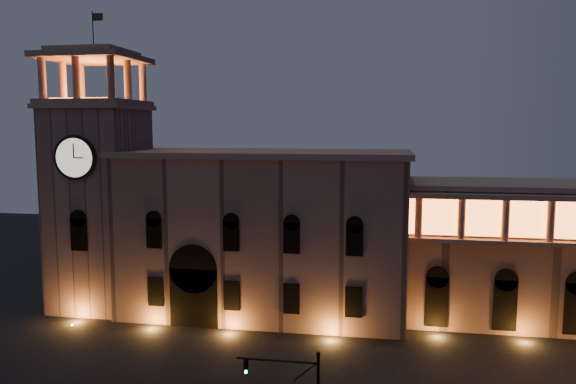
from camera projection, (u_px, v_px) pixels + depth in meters
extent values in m
cube|color=#876258|center=(264.00, 235.00, 60.57)|extent=(30.00, 12.00, 17.00)
cube|color=gray|center=(264.00, 154.00, 59.54)|extent=(30.80, 12.80, 0.60)
cube|color=black|center=(196.00, 296.00, 56.95)|extent=(5.00, 1.40, 6.00)
cylinder|color=black|center=(195.00, 268.00, 56.60)|extent=(5.00, 1.40, 5.00)
cube|color=orange|center=(195.00, 299.00, 56.78)|extent=(4.20, 0.20, 5.00)
cube|color=#876258|center=(100.00, 209.00, 62.44)|extent=(9.00, 9.00, 22.00)
cube|color=gray|center=(96.00, 107.00, 61.13)|extent=(9.80, 9.80, 0.50)
cylinder|color=black|center=(75.00, 158.00, 57.16)|extent=(4.60, 0.35, 4.60)
cylinder|color=beige|center=(74.00, 158.00, 57.03)|extent=(4.00, 0.12, 4.00)
cube|color=gray|center=(96.00, 103.00, 61.07)|extent=(9.40, 9.40, 0.50)
cube|color=orange|center=(96.00, 100.00, 61.04)|extent=(6.80, 6.80, 0.15)
cylinder|color=gray|center=(42.00, 78.00, 57.72)|extent=(0.76, 0.76, 4.20)
cylinder|color=gray|center=(76.00, 78.00, 57.08)|extent=(0.76, 0.76, 4.20)
cylinder|color=gray|center=(111.00, 77.00, 56.43)|extent=(0.76, 0.76, 4.20)
cylinder|color=gray|center=(81.00, 84.00, 65.16)|extent=(0.76, 0.76, 4.20)
cylinder|color=gray|center=(112.00, 83.00, 64.51)|extent=(0.76, 0.76, 4.20)
cylinder|color=gray|center=(143.00, 83.00, 63.87)|extent=(0.76, 0.76, 4.20)
cylinder|color=gray|center=(63.00, 81.00, 61.44)|extent=(0.76, 0.76, 4.20)
cylinder|color=gray|center=(128.00, 80.00, 60.15)|extent=(0.76, 0.76, 4.20)
cube|color=gray|center=(94.00, 58.00, 60.52)|extent=(9.80, 9.80, 0.60)
cube|color=gray|center=(94.00, 52.00, 60.45)|extent=(7.50, 7.50, 0.60)
cylinder|color=black|center=(93.00, 31.00, 60.18)|extent=(0.10, 0.10, 4.00)
plane|color=#4C2215|center=(98.00, 17.00, 59.91)|extent=(1.20, 0.00, 1.20)
cylinder|color=gray|center=(419.00, 217.00, 54.07)|extent=(0.70, 0.70, 4.00)
cylinder|color=gray|center=(462.00, 218.00, 53.39)|extent=(0.70, 0.70, 4.00)
cylinder|color=gray|center=(506.00, 219.00, 52.71)|extent=(0.70, 0.70, 4.00)
cylinder|color=gray|center=(551.00, 220.00, 52.03)|extent=(0.70, 0.70, 4.00)
sphere|color=black|center=(318.00, 354.00, 32.74)|extent=(0.27, 0.27, 0.27)
cylinder|color=black|center=(277.00, 361.00, 33.21)|extent=(4.91, 0.15, 0.12)
cube|color=black|center=(246.00, 366.00, 33.58)|extent=(0.30, 0.28, 0.83)
cylinder|color=#0CE53F|center=(246.00, 372.00, 33.46)|extent=(0.18, 0.08, 0.18)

